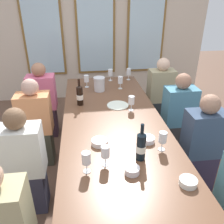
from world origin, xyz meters
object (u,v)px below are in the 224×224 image
at_px(white_plate_0, 118,105).
at_px(tasting_bowl_0, 100,142).
at_px(dining_table, 113,125).
at_px(metal_pitcher, 99,84).
at_px(wine_glass_7, 105,152).
at_px(wine_bottle_0, 80,95).
at_px(seated_person_7, 160,96).
at_px(wine_glass_3, 163,138).
at_px(seated_person_3, 178,118).
at_px(wine_glass_2, 131,101).
at_px(wine_glass_4, 129,72).
at_px(wine_glass_6, 86,79).
at_px(seated_person_4, 25,165).
at_px(tasting_bowl_3, 147,139).
at_px(tasting_bowl_2, 188,182).
at_px(seated_person_2, 36,126).
at_px(wine_bottle_1, 141,146).
at_px(wine_glass_5, 120,81).
at_px(wine_glass_1, 86,159).
at_px(wine_glass_0, 110,73).
at_px(seated_person_5, 201,147).
at_px(seated_person_6, 43,103).
at_px(tasting_bowl_1, 132,170).

xyz_separation_m(white_plate_0, tasting_bowl_0, (-0.28, -0.76, 0.02)).
distance_m(dining_table, metal_pitcher, 0.85).
height_order(metal_pitcher, wine_glass_7, metal_pitcher).
bearing_deg(wine_bottle_0, seated_person_7, 26.88).
relative_size(wine_glass_3, seated_person_3, 0.16).
bearing_deg(wine_glass_2, seated_person_7, 52.84).
distance_m(wine_glass_4, seated_person_3, 1.08).
relative_size(wine_glass_6, seated_person_7, 0.16).
bearing_deg(white_plate_0, tasting_bowl_0, -110.19).
relative_size(seated_person_3, seated_person_4, 1.00).
relative_size(tasting_bowl_3, seated_person_7, 0.12).
bearing_deg(tasting_bowl_2, seated_person_7, 76.77).
distance_m(tasting_bowl_0, seated_person_2, 1.08).
distance_m(wine_bottle_0, tasting_bowl_2, 1.60).
bearing_deg(wine_glass_7, dining_table, 77.51).
relative_size(wine_bottle_1, wine_glass_7, 1.87).
xyz_separation_m(wine_glass_5, seated_person_4, (-1.10, -1.24, -0.33)).
distance_m(metal_pitcher, wine_glass_1, 1.62).
height_order(dining_table, wine_glass_0, wine_glass_0).
bearing_deg(tasting_bowl_2, dining_table, 111.72).
xyz_separation_m(dining_table, wine_glass_0, (0.13, 1.23, 0.18)).
distance_m(wine_glass_2, wine_glass_3, 0.78).
relative_size(seated_person_5, seated_person_6, 1.00).
height_order(wine_bottle_0, seated_person_2, seated_person_2).
bearing_deg(tasting_bowl_1, seated_person_7, 65.67).
distance_m(white_plate_0, wine_bottle_0, 0.47).
distance_m(wine_glass_1, seated_person_4, 0.77).
bearing_deg(wine_glass_6, seated_person_5, -49.62).
bearing_deg(white_plate_0, wine_glass_7, -103.90).
xyz_separation_m(wine_bottle_1, seated_person_7, (0.74, 1.71, -0.34)).
bearing_deg(tasting_bowl_1, tasting_bowl_3, 59.93).
bearing_deg(wine_glass_1, wine_glass_6, 87.94).
distance_m(wine_glass_5, seated_person_5, 1.40).
height_order(tasting_bowl_3, wine_glass_2, wine_glass_2).
height_order(wine_bottle_1, wine_glass_5, wine_bottle_1).
distance_m(wine_bottle_1, wine_glass_6, 1.71).
relative_size(white_plate_0, wine_glass_7, 1.47).
bearing_deg(seated_person_2, tasting_bowl_1, -52.70).
bearing_deg(seated_person_5, tasting_bowl_3, -168.15).
bearing_deg(dining_table, wine_glass_7, -102.49).
height_order(metal_pitcher, wine_glass_5, metal_pitcher).
xyz_separation_m(tasting_bowl_1, seated_person_5, (0.84, 0.52, -0.24)).
bearing_deg(tasting_bowl_1, wine_bottle_1, 56.87).
bearing_deg(wine_bottle_0, wine_glass_4, 47.23).
distance_m(tasting_bowl_1, seated_person_7, 2.06).
relative_size(wine_bottle_0, wine_glass_6, 1.85).
xyz_separation_m(wine_glass_0, seated_person_4, (-1.00, -1.59, -0.34)).
xyz_separation_m(wine_glass_6, seated_person_2, (-0.63, -0.64, -0.34)).
xyz_separation_m(wine_glass_1, seated_person_5, (1.18, 0.46, -0.33)).
bearing_deg(tasting_bowl_0, wine_glass_5, 72.96).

